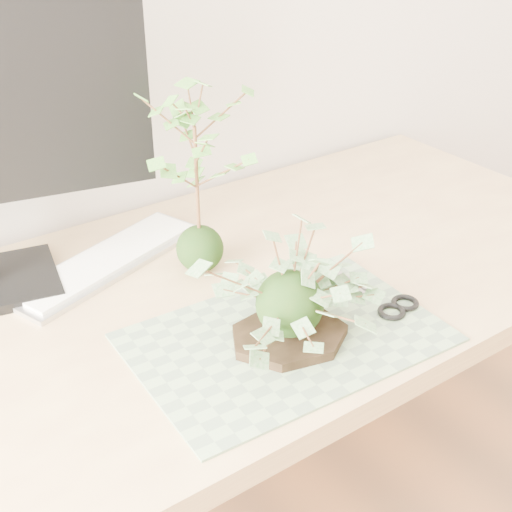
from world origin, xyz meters
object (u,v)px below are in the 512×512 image
desk (209,336)px  keyboard (107,261)px  maple_kokedama (195,139)px  ivy_kokedama (291,276)px

desk → keyboard: keyboard is taller
desk → maple_kokedama: bearing=66.4°
desk → maple_kokedama: maple_kokedama is taller
desk → ivy_kokedama: bearing=-81.8°
maple_kokedama → keyboard: size_ratio=0.84×
desk → ivy_kokedama: 0.28m
desk → maple_kokedama: 0.34m
ivy_kokedama → desk: bearing=98.2°
maple_kokedama → keyboard: bearing=138.9°
desk → keyboard: bearing=117.7°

